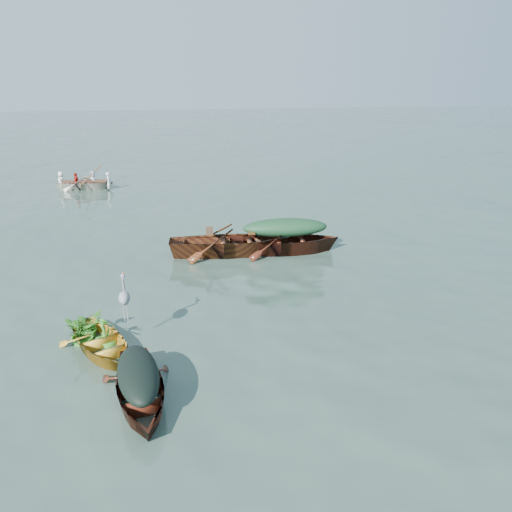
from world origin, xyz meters
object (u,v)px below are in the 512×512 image
(dark_covered_boat, at_px, (141,401))
(heron, at_px, (125,304))
(rowed_boat, at_px, (86,189))
(yellow_dinghy, at_px, (102,352))
(green_tarp_boat, at_px, (285,252))
(open_wooden_boat, at_px, (231,254))

(dark_covered_boat, bearing_deg, heron, 90.96)
(rowed_boat, relative_size, heron, 3.82)
(yellow_dinghy, xyz_separation_m, heron, (0.47, 0.29, 0.81))
(dark_covered_boat, relative_size, heron, 3.35)
(green_tarp_boat, relative_size, open_wooden_boat, 0.92)
(green_tarp_boat, height_order, open_wooden_boat, open_wooden_boat)
(open_wooden_boat, distance_m, rowed_boat, 11.27)
(dark_covered_boat, height_order, open_wooden_boat, open_wooden_boat)
(green_tarp_boat, xyz_separation_m, rowed_boat, (-6.60, 10.25, 0.00))
(open_wooden_boat, bearing_deg, dark_covered_boat, 165.44)
(green_tarp_boat, relative_size, rowed_boat, 1.26)
(open_wooden_boat, height_order, rowed_boat, open_wooden_boat)
(heron, bearing_deg, open_wooden_boat, 32.74)
(yellow_dinghy, xyz_separation_m, open_wooden_boat, (3.22, 4.85, 0.00))
(yellow_dinghy, relative_size, rowed_boat, 0.76)
(rowed_boat, bearing_deg, green_tarp_boat, -138.62)
(green_tarp_boat, bearing_deg, heron, 141.26)
(open_wooden_boat, bearing_deg, yellow_dinghy, 152.93)
(dark_covered_boat, distance_m, open_wooden_boat, 6.99)
(dark_covered_boat, bearing_deg, open_wooden_boat, 63.06)
(yellow_dinghy, bearing_deg, open_wooden_boat, 30.23)
(dark_covered_boat, bearing_deg, yellow_dinghy, 107.01)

